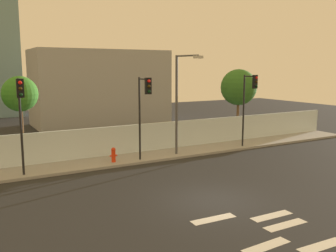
# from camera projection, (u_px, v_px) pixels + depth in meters

# --- Properties ---
(ground_plane) EXTENTS (80.00, 80.00, 0.00)m
(ground_plane) POSITION_uv_depth(u_px,v_px,m) (214.00, 201.00, 15.76)
(ground_plane) COLOR #242526
(sidewalk) EXTENTS (36.00, 2.40, 0.15)m
(sidewalk) POSITION_uv_depth(u_px,v_px,m) (134.00, 158.00, 22.80)
(sidewalk) COLOR gray
(sidewalk) RESTS_ON ground
(perimeter_wall) EXTENTS (36.00, 0.18, 1.80)m
(perimeter_wall) POSITION_uv_depth(u_px,v_px,m) (126.00, 139.00, 23.76)
(perimeter_wall) COLOR silver
(perimeter_wall) RESTS_ON sidewalk
(crosswalk_marking) EXTENTS (3.91, 4.77, 0.01)m
(crosswalk_marking) POSITION_uv_depth(u_px,v_px,m) (276.00, 235.00, 12.53)
(crosswalk_marking) COLOR silver
(crosswalk_marking) RESTS_ON ground
(traffic_light_left) EXTENTS (0.35, 1.15, 4.91)m
(traffic_light_left) POSITION_uv_depth(u_px,v_px,m) (21.00, 106.00, 18.11)
(traffic_light_left) COLOR black
(traffic_light_left) RESTS_ON sidewalk
(traffic_light_center) EXTENTS (0.43, 1.11, 4.95)m
(traffic_light_center) POSITION_uv_depth(u_px,v_px,m) (250.00, 95.00, 25.23)
(traffic_light_center) COLOR black
(traffic_light_center) RESTS_ON sidewalk
(traffic_light_right) EXTENTS (0.37, 1.70, 4.89)m
(traffic_light_right) POSITION_uv_depth(u_px,v_px,m) (144.00, 101.00, 21.03)
(traffic_light_right) COLOR black
(traffic_light_right) RESTS_ON sidewalk
(street_lamp_curbside) EXTENTS (0.73, 2.12, 6.18)m
(street_lamp_curbside) POSITION_uv_depth(u_px,v_px,m) (180.00, 96.00, 22.93)
(street_lamp_curbside) COLOR #4C4C51
(street_lamp_curbside) RESTS_ON sidewalk
(fire_hydrant) EXTENTS (0.44, 0.26, 0.85)m
(fire_hydrant) POSITION_uv_depth(u_px,v_px,m) (113.00, 154.00, 21.59)
(fire_hydrant) COLOR red
(fire_hydrant) RESTS_ON sidewalk
(roadside_tree_midleft) EXTENTS (2.04, 2.04, 5.11)m
(roadside_tree_midleft) POSITION_uv_depth(u_px,v_px,m) (20.00, 94.00, 21.31)
(roadside_tree_midleft) COLOR brown
(roadside_tree_midleft) RESTS_ON ground
(roadside_tree_midright) EXTENTS (2.82, 2.82, 5.47)m
(roadside_tree_midright) POSITION_uv_depth(u_px,v_px,m) (239.00, 87.00, 29.13)
(roadside_tree_midright) COLOR brown
(roadside_tree_midright) RESTS_ON ground
(low_building_distant) EXTENTS (12.86, 6.00, 7.28)m
(low_building_distant) POSITION_uv_depth(u_px,v_px,m) (101.00, 87.00, 37.01)
(low_building_distant) COLOR #9C9C9C
(low_building_distant) RESTS_ON ground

